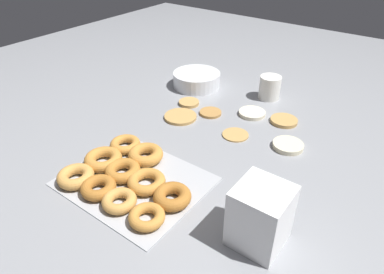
% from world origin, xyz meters
% --- Properties ---
extents(ground_plane, '(3.00, 3.00, 0.00)m').
position_xyz_m(ground_plane, '(0.00, 0.00, 0.00)').
color(ground_plane, gray).
extents(pancake_0, '(0.10, 0.10, 0.01)m').
position_xyz_m(pancake_0, '(0.15, 0.22, 0.01)').
color(pancake_0, tan).
rests_on(pancake_0, ground_plane).
extents(pancake_1, '(0.09, 0.09, 0.01)m').
position_xyz_m(pancake_1, '(0.05, 0.04, 0.00)').
color(pancake_1, tan).
rests_on(pancake_1, ground_plane).
extents(pancake_2, '(0.12, 0.12, 0.01)m').
position_xyz_m(pancake_2, '(-0.18, 0.02, 0.01)').
color(pancake_2, tan).
rests_on(pancake_2, ground_plane).
extents(pancake_3, '(0.08, 0.08, 0.01)m').
position_xyz_m(pancake_3, '(-0.10, 0.11, 0.01)').
color(pancake_3, '#B27F42').
rests_on(pancake_3, ground_plane).
extents(pancake_4, '(0.10, 0.10, 0.02)m').
position_xyz_m(pancake_4, '(0.22, 0.08, 0.01)').
color(pancake_4, beige).
rests_on(pancake_4, ground_plane).
extents(pancake_5, '(0.08, 0.08, 0.01)m').
position_xyz_m(pancake_5, '(-0.22, 0.13, 0.01)').
color(pancake_5, tan).
rests_on(pancake_5, ground_plane).
extents(pancake_6, '(0.10, 0.10, 0.01)m').
position_xyz_m(pancake_6, '(0.03, 0.20, 0.01)').
color(pancake_6, beige).
rests_on(pancake_6, ground_plane).
extents(donut_tray, '(0.39, 0.32, 0.04)m').
position_xyz_m(donut_tray, '(-0.08, -0.35, 0.02)').
color(donut_tray, '#ADAFB5').
rests_on(donut_tray, ground_plane).
extents(batter_bowl, '(0.20, 0.20, 0.06)m').
position_xyz_m(batter_bowl, '(-0.29, 0.28, 0.03)').
color(batter_bowl, white).
rests_on(batter_bowl, ground_plane).
extents(container_stack, '(0.12, 0.12, 0.15)m').
position_xyz_m(container_stack, '(0.32, -0.32, 0.08)').
color(container_stack, white).
rests_on(container_stack, ground_plane).
extents(paper_cup, '(0.09, 0.09, 0.09)m').
position_xyz_m(paper_cup, '(0.01, 0.37, 0.05)').
color(paper_cup, white).
rests_on(paper_cup, ground_plane).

